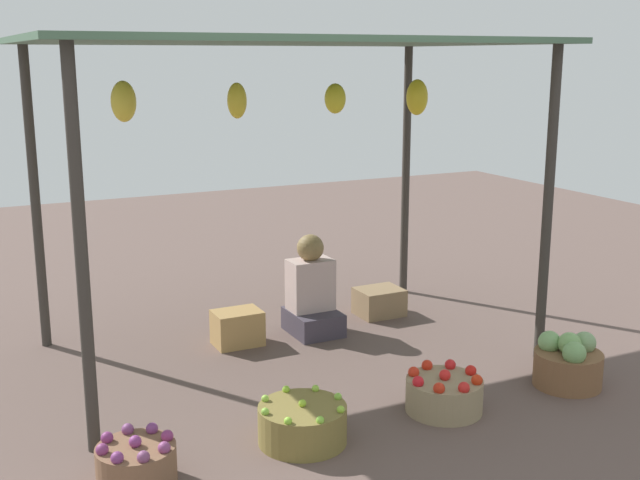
% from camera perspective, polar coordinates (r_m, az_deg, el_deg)
% --- Properties ---
extents(ground_plane, '(14.00, 14.00, 0.00)m').
position_cam_1_polar(ground_plane, '(5.95, -2.33, -7.89)').
color(ground_plane, brown).
extents(market_stall_structure, '(3.44, 2.13, 2.23)m').
position_cam_1_polar(market_stall_structure, '(5.55, -2.57, 12.34)').
color(market_stall_structure, '#38332D').
rests_on(market_stall_structure, ground).
extents(vendor_person, '(0.36, 0.44, 0.78)m').
position_cam_1_polar(vendor_person, '(6.24, -0.60, -3.96)').
color(vendor_person, '#3E3743').
rests_on(vendor_person, ground).
extents(basket_purple_onions, '(0.41, 0.41, 0.26)m').
position_cam_1_polar(basket_purple_onions, '(4.30, -12.94, -15.24)').
color(basket_purple_onions, brown).
rests_on(basket_purple_onions, ground).
extents(basket_limes, '(0.50, 0.50, 0.25)m').
position_cam_1_polar(basket_limes, '(4.60, -1.26, -12.95)').
color(basket_limes, olive).
rests_on(basket_limes, ground).
extents(basket_red_tomatoes, '(0.47, 0.47, 0.27)m').
position_cam_1_polar(basket_red_tomatoes, '(5.02, 8.84, -10.77)').
color(basket_red_tomatoes, '#978260').
rests_on(basket_red_tomatoes, ground).
extents(basket_cabbages, '(0.44, 0.44, 0.36)m').
position_cam_1_polar(basket_cabbages, '(5.54, 17.24, -8.39)').
color(basket_cabbages, brown).
rests_on(basket_cabbages, ground).
extents(wooden_crate_near_vendor, '(0.35, 0.26, 0.26)m').
position_cam_1_polar(wooden_crate_near_vendor, '(6.06, -5.90, -6.24)').
color(wooden_crate_near_vendor, '#AB834B').
rests_on(wooden_crate_near_vendor, ground).
extents(wooden_crate_stacked_rear, '(0.37, 0.30, 0.22)m').
position_cam_1_polar(wooden_crate_stacked_rear, '(6.72, 4.24, -4.41)').
color(wooden_crate_stacked_rear, '#8A6E4C').
rests_on(wooden_crate_stacked_rear, ground).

